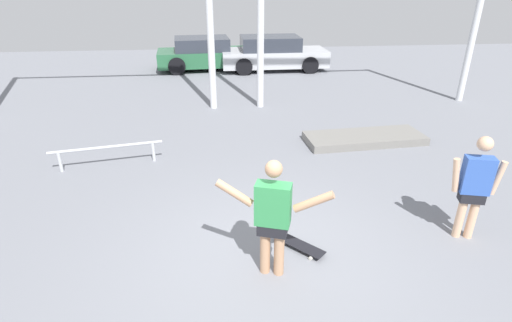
{
  "coord_description": "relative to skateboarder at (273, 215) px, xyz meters",
  "views": [
    {
      "loc": [
        -0.62,
        -4.46,
        3.59
      ],
      "look_at": [
        0.01,
        1.66,
        0.74
      ],
      "focal_mm": 28.0,
      "sensor_mm": 36.0,
      "label": 1
    }
  ],
  "objects": [
    {
      "name": "skateboarder",
      "position": [
        0.0,
        0.0,
        0.0
      ],
      "size": [
        1.43,
        0.56,
        1.64
      ],
      "rotation": [
        0.0,
        0.0,
        -0.32
      ],
      "color": "tan",
      "rests_on": "ground_plane"
    },
    {
      "name": "bystander",
      "position": [
        2.98,
        0.5,
        -0.01
      ],
      "size": [
        0.71,
        0.29,
        1.63
      ],
      "rotation": [
        0.0,
        0.0,
        2.88
      ],
      "color": "#DBAD89",
      "rests_on": "ground_plane"
    },
    {
      "name": "parked_car_green",
      "position": [
        -1.02,
        13.02,
        -0.26
      ],
      "size": [
        4.12,
        2.26,
        1.3
      ],
      "rotation": [
        0.0,
        0.0,
        0.08
      ],
      "color": "#28603D",
      "rests_on": "ground_plane"
    },
    {
      "name": "manual_pad",
      "position": [
        2.83,
        4.35,
        -0.81
      ],
      "size": [
        2.86,
        1.21,
        0.18
      ],
      "primitive_type": "cube",
      "rotation": [
        0.0,
        0.0,
        0.07
      ],
      "color": "slate",
      "rests_on": "ground_plane"
    },
    {
      "name": "parked_car_silver",
      "position": [
        1.79,
        12.6,
        -0.24
      ],
      "size": [
        4.35,
        2.01,
        1.36
      ],
      "rotation": [
        0.0,
        0.0,
        0.01
      ],
      "color": "#B7BABF",
      "rests_on": "ground_plane"
    },
    {
      "name": "grind_rail",
      "position": [
        -2.91,
        3.6,
        -0.55
      ],
      "size": [
        2.2,
        0.46,
        0.45
      ],
      "rotation": [
        0.0,
        0.0,
        0.18
      ],
      "color": "#B7BABF",
      "rests_on": "ground_plane"
    },
    {
      "name": "skateboard",
      "position": [
        0.47,
        0.46,
        -0.84
      ],
      "size": [
        0.69,
        0.71,
        0.08
      ],
      "rotation": [
        0.0,
        0.0,
        -0.81
      ],
      "color": "black",
      "rests_on": "ground_plane"
    },
    {
      "name": "ground_plane",
      "position": [
        -0.02,
        0.29,
        -0.9
      ],
      "size": [
        36.0,
        36.0,
        0.0
      ],
      "primitive_type": "plane",
      "color": "slate"
    }
  ]
}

